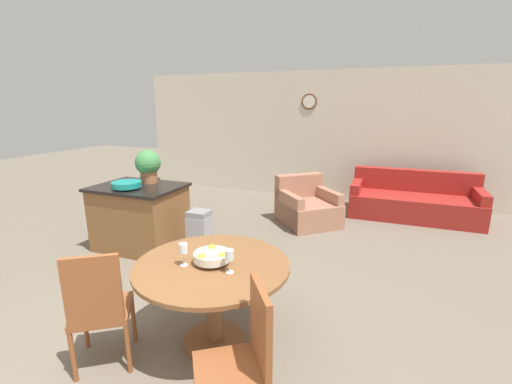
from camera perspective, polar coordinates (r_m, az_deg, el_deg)
The scene contains 13 objects.
wall_back at distance 7.60m, azimuth 9.24°, elevation 9.24°, with size 8.00×0.09×2.70m.
dining_table at distance 2.95m, azimuth -7.22°, elevation -14.65°, with size 1.27×1.27×0.75m.
dining_chair_near_left at distance 2.96m, azimuth -24.71°, elevation -16.82°, with size 0.58×0.58×0.99m.
dining_chair_near_right at distance 2.27m, azimuth -2.24°, elevation -25.85°, with size 0.58×0.58×0.99m.
fruit_bowl at distance 2.84m, azimuth -7.36°, elevation -10.55°, with size 0.30×0.30×0.12m.
wine_glass_left at distance 2.81m, azimuth -12.03°, elevation -9.34°, with size 0.07×0.07×0.19m.
wine_glass_right at distance 2.65m, azimuth -4.45°, elevation -10.58°, with size 0.07×0.07×0.19m.
kitchen_island at distance 5.16m, azimuth -18.73°, elevation -3.89°, with size 1.20×0.90×0.91m.
teal_bowl at distance 4.89m, azimuth -20.75°, elevation 1.18°, with size 0.39×0.39×0.10m.
potted_plant at distance 5.14m, azimuth -17.55°, elevation 4.34°, with size 0.36×0.36×0.47m.
trash_bin at distance 4.66m, azimuth -9.33°, elevation -6.96°, with size 0.28×0.26×0.65m.
couch at distance 6.87m, azimuth 24.76°, elevation -1.49°, with size 2.19×0.97×0.82m.
armchair at distance 5.97m, azimuth 8.47°, elevation -2.60°, with size 1.27×1.27×0.81m.
Camera 1 is at (1.56, -1.50, 2.00)m, focal length 24.00 mm.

